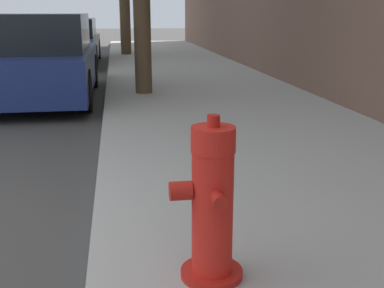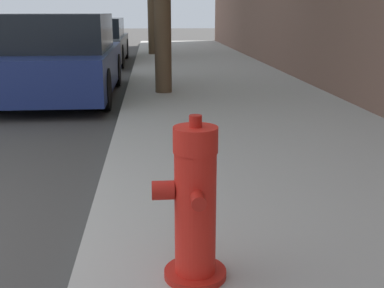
% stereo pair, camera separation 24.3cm
% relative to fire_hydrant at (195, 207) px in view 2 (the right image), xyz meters
% --- Properties ---
extents(sidewalk_slab, '(3.40, 40.00, 0.13)m').
position_rel_fire_hydrant_xyz_m(sidewalk_slab, '(1.06, 0.28, -0.45)').
color(sidewalk_slab, '#A8A59E').
rests_on(sidewalk_slab, ground_plane).
extents(fire_hydrant, '(0.38, 0.39, 0.85)m').
position_rel_fire_hydrant_xyz_m(fire_hydrant, '(0.00, 0.00, 0.00)').
color(fire_hydrant, red).
rests_on(fire_hydrant, sidewalk_slab).
extents(parked_car_near, '(1.83, 4.02, 1.42)m').
position_rel_fire_hydrant_xyz_m(parked_car_near, '(-1.74, 6.23, 0.16)').
color(parked_car_near, navy).
rests_on(parked_car_near, ground_plane).
extents(parked_car_mid, '(1.71, 4.35, 1.26)m').
position_rel_fire_hydrant_xyz_m(parked_car_mid, '(-1.77, 11.95, 0.09)').
color(parked_car_mid, '#4C5156').
rests_on(parked_car_mid, ground_plane).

